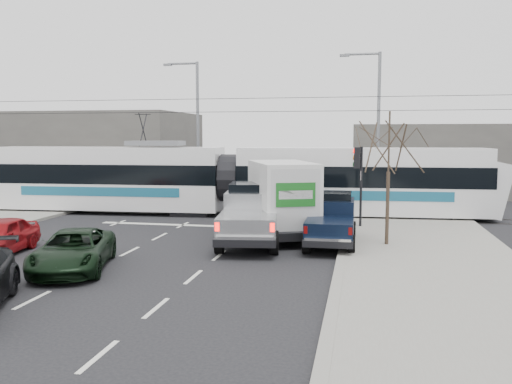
% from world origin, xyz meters
% --- Properties ---
extents(ground, '(120.00, 120.00, 0.00)m').
position_xyz_m(ground, '(0.00, 0.00, 0.00)').
color(ground, black).
rests_on(ground, ground).
extents(sidewalk_right, '(6.00, 60.00, 0.15)m').
position_xyz_m(sidewalk_right, '(9.00, 0.00, 0.07)').
color(sidewalk_right, gray).
rests_on(sidewalk_right, ground).
extents(rails, '(60.00, 1.60, 0.03)m').
position_xyz_m(rails, '(0.00, 10.00, 0.01)').
color(rails, '#33302D').
rests_on(rails, ground).
extents(building_left, '(14.00, 10.00, 6.00)m').
position_xyz_m(building_left, '(-14.00, 22.00, 3.00)').
color(building_left, '#635F5A').
rests_on(building_left, ground).
extents(building_right, '(12.00, 10.00, 5.00)m').
position_xyz_m(building_right, '(12.00, 24.00, 2.50)').
color(building_right, '#635F5A').
rests_on(building_right, ground).
extents(bare_tree, '(2.40, 2.40, 5.00)m').
position_xyz_m(bare_tree, '(7.60, 2.50, 3.79)').
color(bare_tree, '#47382B').
rests_on(bare_tree, ground).
extents(traffic_signal, '(0.44, 0.44, 3.60)m').
position_xyz_m(traffic_signal, '(6.47, 6.50, 2.74)').
color(traffic_signal, black).
rests_on(traffic_signal, ground).
extents(street_lamp_near, '(2.38, 0.25, 9.00)m').
position_xyz_m(street_lamp_near, '(7.31, 14.00, 5.11)').
color(street_lamp_near, slate).
rests_on(street_lamp_near, ground).
extents(street_lamp_far, '(2.38, 0.25, 9.00)m').
position_xyz_m(street_lamp_far, '(-4.19, 16.00, 5.11)').
color(street_lamp_far, slate).
rests_on(street_lamp_far, ground).
extents(catenary, '(60.00, 0.20, 7.00)m').
position_xyz_m(catenary, '(0.00, 10.00, 3.88)').
color(catenary, black).
rests_on(catenary, ground).
extents(tram, '(26.47, 4.06, 5.38)m').
position_xyz_m(tram, '(-0.33, 9.72, 1.91)').
color(tram, white).
rests_on(tram, ground).
extents(silver_pickup, '(2.95, 6.53, 2.29)m').
position_xyz_m(silver_pickup, '(2.30, 2.83, 1.14)').
color(silver_pickup, black).
rests_on(silver_pickup, ground).
extents(box_truck, '(4.34, 6.69, 3.17)m').
position_xyz_m(box_truck, '(3.22, 4.23, 1.56)').
color(box_truck, black).
rests_on(box_truck, ground).
extents(navy_pickup, '(1.89, 4.77, 2.00)m').
position_xyz_m(navy_pickup, '(5.50, 2.74, 0.99)').
color(navy_pickup, black).
rests_on(navy_pickup, ground).
extents(green_car, '(3.32, 4.94, 1.26)m').
position_xyz_m(green_car, '(-2.29, -2.89, 0.63)').
color(green_car, black).
rests_on(green_car, ground).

